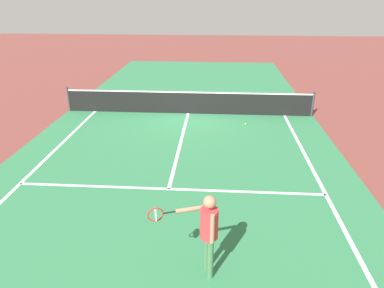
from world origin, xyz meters
TOP-DOWN VIEW (x-y plane):
  - ground_plane at (0.00, 0.00)m, footprint 60.00×60.00m
  - court_surface_inbounds at (0.00, 0.00)m, footprint 10.62×24.40m
  - line_sideline_left at (-4.11, -5.95)m, footprint 0.10×11.89m
  - line_sideline_right at (4.11, -5.95)m, footprint 0.10×11.89m
  - line_service_near at (0.00, -6.40)m, footprint 8.22×0.10m
  - line_center_service at (0.00, -3.20)m, footprint 0.10×6.40m
  - net at (0.00, 0.00)m, footprint 10.54×0.09m
  - player_near at (1.11, -9.40)m, footprint 1.21×0.46m
  - tennis_ball_near_net at (2.38, -1.23)m, footprint 0.07×0.07m

SIDE VIEW (x-z plane):
  - ground_plane at x=0.00m, z-range 0.00..0.00m
  - court_surface_inbounds at x=0.00m, z-range 0.00..0.00m
  - line_sideline_left at x=-4.11m, z-range 0.00..0.01m
  - line_sideline_right at x=4.11m, z-range 0.00..0.01m
  - line_service_near at x=0.00m, z-range 0.00..0.01m
  - line_center_service at x=0.00m, z-range 0.00..0.01m
  - tennis_ball_near_net at x=2.38m, z-range 0.00..0.07m
  - net at x=0.00m, z-range -0.04..1.03m
  - player_near at x=1.11m, z-range 0.21..1.88m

